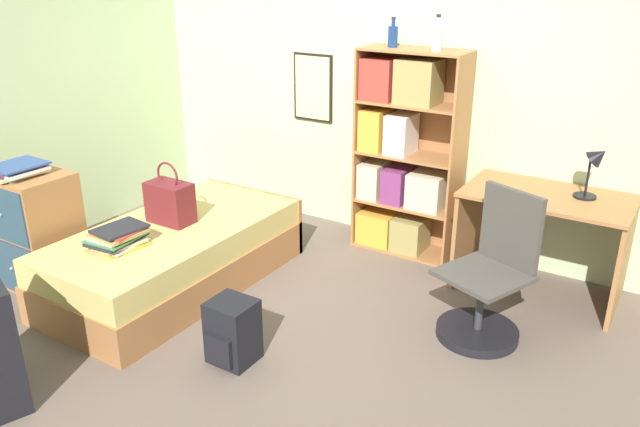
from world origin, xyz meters
name	(u,v)px	position (x,y,z in m)	size (l,w,h in m)	color
ground_plane	(255,311)	(0.00, 0.00, 0.00)	(14.00, 14.00, 0.00)	#66564C
wall_back	(376,84)	(0.00, 1.71, 1.30)	(10.00, 0.09, 2.60)	beige
wall_left	(25,90)	(-2.23, 0.00, 1.30)	(0.06, 10.00, 2.60)	beige
bed	(177,255)	(-0.73, 0.02, 0.23)	(0.97, 1.91, 0.47)	#A36B3D
handbag	(170,202)	(-0.80, 0.06, 0.63)	(0.33, 0.20, 0.46)	maroon
book_stack_on_bed	(119,237)	(-0.79, -0.43, 0.54)	(0.34, 0.38, 0.13)	gold
dresser	(36,231)	(-1.58, -0.52, 0.43)	(0.55, 0.48, 0.86)	#A36B3D
magazine_pile_on_dresser	(17,170)	(-1.59, -0.56, 0.90)	(0.32, 0.37, 0.09)	#427A4C
bookcase	(401,157)	(0.36, 1.47, 0.79)	(0.83, 0.36, 1.63)	#A36B3D
bottle_green	(393,36)	(0.24, 1.48, 1.72)	(0.07, 0.07, 0.22)	navy
bottle_brown	(437,37)	(0.62, 1.43, 1.73)	(0.07, 0.07, 0.26)	#B7BCC1
desk	(544,226)	(1.55, 1.33, 0.51)	(1.11, 0.66, 0.75)	#A36B3D
desk_lamp	(596,163)	(1.81, 1.40, 1.00)	(0.20, 0.15, 0.38)	black
desk_chair	(487,293)	(1.41, 0.57, 0.30)	(0.61, 0.61, 0.95)	black
backpack	(232,332)	(0.24, -0.51, 0.20)	(0.26, 0.27, 0.40)	black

